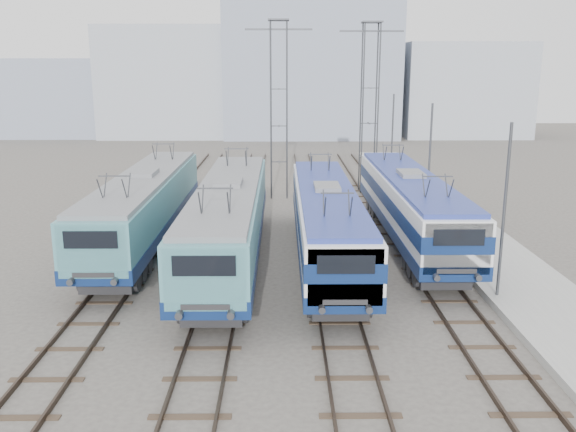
# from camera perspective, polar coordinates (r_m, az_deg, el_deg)

# --- Properties ---
(ground) EXTENTS (160.00, 160.00, 0.00)m
(ground) POSITION_cam_1_polar(r_m,az_deg,el_deg) (22.19, -1.04, -10.04)
(ground) COLOR #514C47
(platform) EXTENTS (4.00, 70.00, 0.30)m
(platform) POSITION_cam_1_polar(r_m,az_deg,el_deg) (31.29, 18.13, -3.29)
(platform) COLOR #9E9E99
(platform) RESTS_ON ground
(locomotive_far_left) EXTENTS (2.85, 18.00, 3.39)m
(locomotive_far_left) POSITION_cam_1_polar(r_m,az_deg,el_deg) (31.57, -13.28, 1.11)
(locomotive_far_left) COLOR navy
(locomotive_far_left) RESTS_ON ground
(locomotive_center_left) EXTENTS (2.91, 18.36, 3.46)m
(locomotive_center_left) POSITION_cam_1_polar(r_m,az_deg,el_deg) (27.97, -5.57, -0.10)
(locomotive_center_left) COLOR navy
(locomotive_center_left) RESTS_ON ground
(locomotive_center_right) EXTENTS (2.74, 17.31, 3.25)m
(locomotive_center_right) POSITION_cam_1_polar(r_m,az_deg,el_deg) (28.04, 3.65, -0.17)
(locomotive_center_right) COLOR navy
(locomotive_center_right) RESTS_ON ground
(locomotive_far_right) EXTENTS (2.79, 17.63, 3.31)m
(locomotive_far_right) POSITION_cam_1_polar(r_m,az_deg,el_deg) (31.71, 11.37, 1.29)
(locomotive_far_right) COLOR navy
(locomotive_far_right) RESTS_ON ground
(catenary_tower_west) EXTENTS (4.50, 1.20, 12.00)m
(catenary_tower_west) POSITION_cam_1_polar(r_m,az_deg,el_deg) (42.37, -0.86, 10.63)
(catenary_tower_west) COLOR #3F4247
(catenary_tower_west) RESTS_ON ground
(catenary_tower_east) EXTENTS (4.50, 1.20, 12.00)m
(catenary_tower_east) POSITION_cam_1_polar(r_m,az_deg,el_deg) (44.81, 7.64, 10.69)
(catenary_tower_east) COLOR #3F4247
(catenary_tower_east) RESTS_ON ground
(mast_front) EXTENTS (0.12, 0.12, 7.00)m
(mast_front) POSITION_cam_1_polar(r_m,az_deg,el_deg) (24.46, 19.55, 0.07)
(mast_front) COLOR #3F4247
(mast_front) RESTS_ON ground
(mast_mid) EXTENTS (0.12, 0.12, 7.00)m
(mast_mid) POSITION_cam_1_polar(r_m,az_deg,el_deg) (35.74, 13.07, 4.63)
(mast_mid) COLOR #3F4247
(mast_mid) RESTS_ON ground
(mast_rear) EXTENTS (0.12, 0.12, 7.00)m
(mast_rear) POSITION_cam_1_polar(r_m,az_deg,el_deg) (47.38, 9.71, 6.96)
(mast_rear) COLOR #3F4247
(mast_rear) RESTS_ON ground
(building_west) EXTENTS (18.00, 12.00, 14.00)m
(building_west) POSITION_cam_1_polar(r_m,az_deg,el_deg) (83.54, -10.61, 12.20)
(building_west) COLOR #A4ADB9
(building_west) RESTS_ON ground
(building_center) EXTENTS (22.00, 14.00, 18.00)m
(building_center) POSITION_cam_1_polar(r_m,az_deg,el_deg) (82.39, 2.12, 13.79)
(building_center) COLOR #8A95AB
(building_center) RESTS_ON ground
(building_east) EXTENTS (16.00, 12.00, 12.00)m
(building_east) POSITION_cam_1_polar(r_m,az_deg,el_deg) (85.73, 15.85, 11.28)
(building_east) COLOR #A4ADB9
(building_east) RESTS_ON ground
(building_far_west) EXTENTS (14.00, 10.00, 10.00)m
(building_far_west) POSITION_cam_1_polar(r_m,az_deg,el_deg) (87.76, -21.07, 10.29)
(building_far_west) COLOR #8A95AB
(building_far_west) RESTS_ON ground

